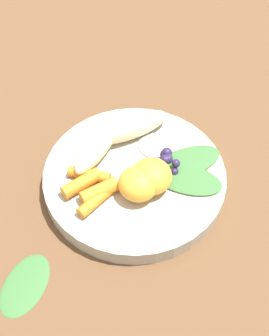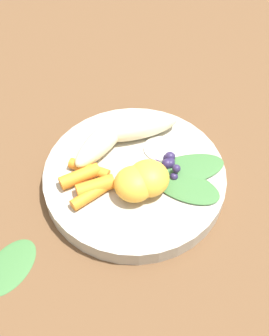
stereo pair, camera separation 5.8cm
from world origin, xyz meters
name	(u,v)px [view 2 (the right image)]	position (x,y,z in m)	size (l,w,h in m)	color
ground_plane	(134,184)	(0.00, 0.00, 0.00)	(2.40, 2.40, 0.00)	brown
bowl	(134,178)	(0.00, 0.00, 0.01)	(0.24, 0.24, 0.02)	#B2AD9E
banana_peeled_left	(103,139)	(-0.01, 0.06, 0.04)	(0.11, 0.03, 0.03)	beige
banana_peeled_right	(138,127)	(0.04, 0.05, 0.04)	(0.11, 0.03, 0.03)	beige
orange_segment_near	(149,178)	(0.00, -0.03, 0.04)	(0.05, 0.05, 0.04)	#F4A833
orange_segment_far	(134,184)	(-0.02, -0.03, 0.04)	(0.05, 0.05, 0.04)	#F4A833
carrot_front	(89,169)	(-0.05, 0.04, 0.03)	(0.01, 0.01, 0.06)	orange
carrot_mid_left	(80,176)	(-0.06, 0.03, 0.03)	(0.02, 0.02, 0.05)	orange
carrot_mid_right	(95,186)	(-0.06, 0.01, 0.03)	(0.02, 0.02, 0.05)	orange
carrot_rear	(93,195)	(-0.07, 0.00, 0.03)	(0.01, 0.01, 0.06)	orange
blueberry_pile	(166,165)	(0.04, -0.02, 0.03)	(0.04, 0.04, 0.02)	#2D234C
coconut_shred_patch	(160,149)	(0.05, 0.01, 0.03)	(0.04, 0.04, 0.00)	white
kale_leaf_left	(185,186)	(0.04, -0.06, 0.03)	(0.09, 0.05, 0.01)	#3D7038
kale_leaf_right	(184,170)	(0.05, -0.04, 0.03)	(0.11, 0.05, 0.01)	#3D7038
kale_leaf_stray	(9,266)	(-0.19, -0.01, 0.00)	(0.08, 0.05, 0.01)	#3D7038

